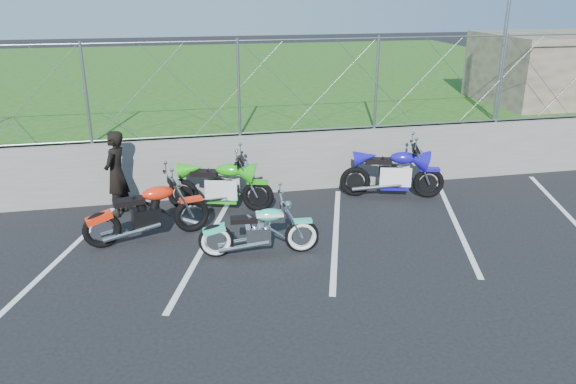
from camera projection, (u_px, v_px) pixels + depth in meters
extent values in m
plane|color=black|center=(209.00, 272.00, 8.93)|extent=(90.00, 90.00, 0.00)
cube|color=slate|center=(194.00, 168.00, 11.91)|extent=(30.00, 0.22, 1.30)
cube|color=#214D14|center=(179.00, 89.00, 21.09)|extent=(30.00, 20.00, 1.30)
cube|color=brown|center=(576.00, 67.00, 15.29)|extent=(5.00, 3.00, 1.80)
cylinder|color=gray|center=(187.00, 42.00, 11.02)|extent=(28.00, 0.03, 0.03)
cylinder|color=gray|center=(192.00, 136.00, 11.67)|extent=(28.00, 0.03, 0.03)
cylinder|color=gray|center=(502.00, 54.00, 12.96)|extent=(0.08, 0.08, 3.00)
cube|color=silver|center=(60.00, 258.00, 9.37)|extent=(1.49, 4.31, 0.01)
cube|color=silver|center=(205.00, 245.00, 9.84)|extent=(1.49, 4.31, 0.01)
cube|color=silver|center=(336.00, 233.00, 10.32)|extent=(1.49, 4.31, 0.01)
cube|color=silver|center=(455.00, 222.00, 10.79)|extent=(1.49, 4.31, 0.01)
cube|color=silver|center=(565.00, 212.00, 11.27)|extent=(1.49, 4.31, 0.01)
torus|color=black|center=(216.00, 241.00, 9.33)|extent=(0.59, 0.14, 0.59)
torus|color=black|center=(302.00, 236.00, 9.51)|extent=(0.59, 0.14, 0.59)
cube|color=silver|center=(258.00, 235.00, 9.40)|extent=(0.43, 0.28, 0.30)
ellipsoid|color=#34D2A4|center=(270.00, 215.00, 9.30)|extent=(0.49, 0.25, 0.21)
cube|color=black|center=(244.00, 220.00, 9.27)|extent=(0.46, 0.25, 0.08)
cube|color=#34D2A4|center=(302.00, 221.00, 9.42)|extent=(0.35, 0.16, 0.05)
cylinder|color=silver|center=(281.00, 198.00, 9.23)|extent=(0.08, 0.64, 0.02)
torus|color=black|center=(102.00, 230.00, 9.65)|extent=(0.67, 0.26, 0.66)
torus|color=black|center=(192.00, 215.00, 10.29)|extent=(0.67, 0.26, 0.66)
cube|color=black|center=(147.00, 218.00, 9.93)|extent=(0.54, 0.40, 0.36)
ellipsoid|color=#F82B0E|center=(158.00, 193.00, 9.88)|extent=(0.60, 0.38, 0.25)
cube|color=black|center=(129.00, 202.00, 9.70)|extent=(0.57, 0.37, 0.10)
cube|color=#F82B0E|center=(191.00, 199.00, 10.18)|extent=(0.43, 0.25, 0.06)
cylinder|color=silver|center=(169.00, 178.00, 9.88)|extent=(0.20, 0.75, 0.03)
torus|color=black|center=(183.00, 194.00, 11.34)|extent=(0.65, 0.30, 0.64)
torus|color=black|center=(258.00, 196.00, 11.23)|extent=(0.65, 0.30, 0.64)
cube|color=black|center=(219.00, 190.00, 11.25)|extent=(0.56, 0.43, 0.37)
ellipsoid|color=green|center=(230.00, 170.00, 11.09)|extent=(0.62, 0.41, 0.25)
cube|color=black|center=(204.00, 173.00, 11.15)|extent=(0.59, 0.40, 0.10)
cube|color=green|center=(258.00, 182.00, 11.13)|extent=(0.44, 0.27, 0.06)
cylinder|color=silver|center=(239.00, 158.00, 10.99)|extent=(0.25, 0.75, 0.03)
torus|color=black|center=(355.00, 181.00, 12.06)|extent=(0.67, 0.30, 0.66)
torus|color=black|center=(428.00, 183.00, 11.96)|extent=(0.67, 0.30, 0.66)
cube|color=black|center=(391.00, 177.00, 11.98)|extent=(0.57, 0.43, 0.37)
ellipsoid|color=#1811A6|center=(404.00, 158.00, 11.81)|extent=(0.63, 0.42, 0.25)
cube|color=black|center=(378.00, 161.00, 11.87)|extent=(0.60, 0.40, 0.10)
cube|color=#1811A6|center=(430.00, 169.00, 11.86)|extent=(0.45, 0.27, 0.07)
cylinder|color=silver|center=(414.00, 146.00, 11.71)|extent=(0.25, 0.77, 0.03)
imported|color=black|center=(116.00, 174.00, 10.89)|extent=(0.61, 0.73, 1.70)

